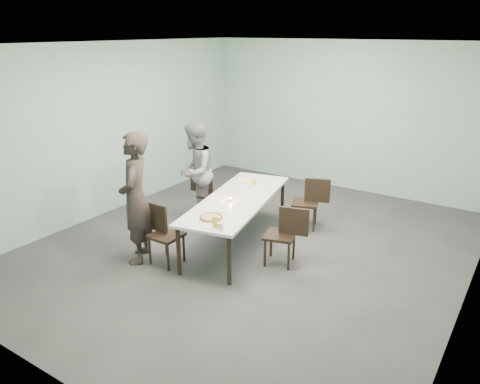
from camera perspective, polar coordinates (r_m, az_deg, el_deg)
The scene contains 16 objects.
ground at distance 7.30m, azimuth 1.52°, elevation -6.67°, with size 7.00×7.00×0.00m, color #333335.
room_shell at distance 6.66m, azimuth 1.68°, elevation 9.19°, with size 6.02×7.02×3.01m.
table at distance 7.14m, azimuth -0.34°, elevation -1.19°, with size 1.43×2.73×0.75m.
chair_near_left at distance 6.74m, azimuth -9.53°, elevation -4.54°, with size 0.61×0.42×0.87m.
chair_far_left at distance 8.25m, azimuth -3.98°, elevation 0.20°, with size 0.65×0.50×0.87m.
chair_near_right at distance 6.61m, azimuth 5.59°, elevation -4.82°, with size 0.65×0.51×0.87m.
chair_far_right at distance 7.88m, azimuth 8.56°, elevation -0.91°, with size 0.65×0.54×0.87m.
diner_near at distance 6.72m, azimuth -12.62°, elevation -0.75°, with size 0.69×0.45×1.89m, color black.
diner_far at distance 8.14m, azimuth -5.49°, elevation 2.50°, with size 0.83×0.65×1.70m, color gray.
pizza at distance 6.37m, azimuth -3.55°, elevation -3.12°, with size 0.34×0.34×0.04m.
side_plate at distance 6.62m, azimuth -1.83°, elevation -2.33°, with size 0.18×0.18×0.01m, color white.
beer_glass at distance 6.08m, azimuth -3.04°, elevation -3.65°, with size 0.08×0.08×0.15m, color yellow.
water_tumbler at distance 6.03m, azimuth -2.42°, elevation -4.17°, with size 0.08×0.08×0.09m, color silver.
tealight at distance 7.00m, azimuth -1.20°, elevation -0.96°, with size 0.06×0.06×0.05m.
amber_tumbler at distance 7.75m, azimuth 1.73°, elevation 1.22°, with size 0.07×0.07×0.08m, color yellow.
menu at distance 8.00m, azimuth 0.78°, elevation 1.53°, with size 0.30×0.22×0.01m, color silver.
Camera 1 is at (3.45, -5.58, 3.19)m, focal length 35.00 mm.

